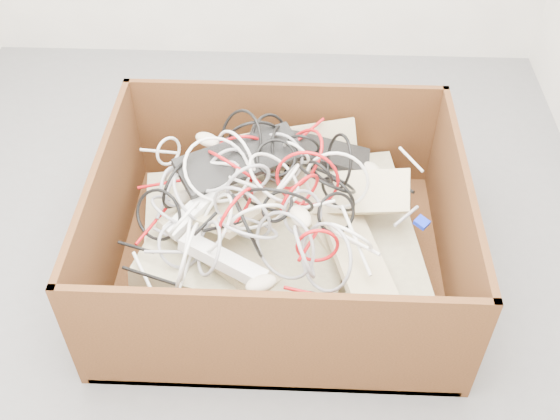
{
  "coord_description": "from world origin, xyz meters",
  "views": [
    {
      "loc": [
        0.24,
        -1.8,
        2.0
      ],
      "look_at": [
        0.17,
        -0.07,
        0.3
      ],
      "focal_mm": 42.55,
      "sensor_mm": 36.0,
      "label": 1
    }
  ],
  "objects_px": {
    "power_strip_right": "(223,260)",
    "vga_plug": "(422,223)",
    "cardboard_box": "(275,246)",
    "power_strip_left": "(199,205)"
  },
  "relations": [
    {
      "from": "cardboard_box",
      "to": "power_strip_left",
      "type": "distance_m",
      "value": 0.37
    },
    {
      "from": "power_strip_left",
      "to": "power_strip_right",
      "type": "xyz_separation_m",
      "value": [
        0.1,
        -0.21,
        -0.04
      ]
    },
    {
      "from": "power_strip_left",
      "to": "power_strip_right",
      "type": "height_order",
      "value": "power_strip_left"
    },
    {
      "from": "power_strip_left",
      "to": "vga_plug",
      "type": "distance_m",
      "value": 0.78
    },
    {
      "from": "power_strip_right",
      "to": "vga_plug",
      "type": "distance_m",
      "value": 0.7
    },
    {
      "from": "power_strip_left",
      "to": "power_strip_right",
      "type": "bearing_deg",
      "value": -113.18
    },
    {
      "from": "power_strip_right",
      "to": "vga_plug",
      "type": "bearing_deg",
      "value": 38.26
    },
    {
      "from": "power_strip_right",
      "to": "cardboard_box",
      "type": "bearing_deg",
      "value": 82.48
    },
    {
      "from": "cardboard_box",
      "to": "power_strip_left",
      "type": "bearing_deg",
      "value": -169.69
    },
    {
      "from": "vga_plug",
      "to": "cardboard_box",
      "type": "bearing_deg",
      "value": -149.68
    }
  ]
}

